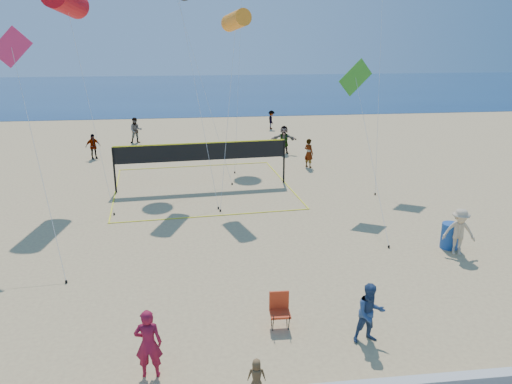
{
  "coord_description": "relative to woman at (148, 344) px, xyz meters",
  "views": [
    {
      "loc": [
        -1.19,
        -11.74,
        7.94
      ],
      "look_at": [
        0.51,
        2.0,
        3.49
      ],
      "focal_mm": 35.0,
      "sensor_mm": 36.0,
      "label": 1
    }
  ],
  "objects": [
    {
      "name": "far_person_0",
      "position": [
        -5.37,
        22.6,
        -0.07
      ],
      "size": [
        1.05,
        0.78,
        1.65
      ],
      "primitive_type": "imported",
      "rotation": [
        0.0,
        0.0,
        0.44
      ],
      "color": "gray",
      "rests_on": "ground"
    },
    {
      "name": "far_person_3",
      "position": [
        -3.1,
        27.28,
        0.05
      ],
      "size": [
        1.02,
        0.85,
        1.9
      ],
      "primitive_type": "imported",
      "rotation": [
        0.0,
        0.0,
        0.14
      ],
      "color": "gray",
      "rests_on": "ground"
    },
    {
      "name": "camp_chair",
      "position": [
        3.46,
        1.72,
        -0.31
      ],
      "size": [
        0.57,
        0.7,
        1.14
      ],
      "rotation": [
        0.0,
        0.0,
        -0.02
      ],
      "color": "red",
      "rests_on": "ground"
    },
    {
      "name": "far_person_2",
      "position": [
        8.15,
        18.74,
        -0.0
      ],
      "size": [
        0.73,
        0.78,
        1.78
      ],
      "primitive_type": "imported",
      "rotation": [
        0.0,
        0.0,
        2.2
      ],
      "color": "gray",
      "rests_on": "ground"
    },
    {
      "name": "far_person_4",
      "position": [
        7.82,
        31.62,
        -0.1
      ],
      "size": [
        0.64,
        1.05,
        1.59
      ],
      "primitive_type": "imported",
      "rotation": [
        0.0,
        0.0,
        1.52
      ],
      "color": "gray",
      "rests_on": "ground"
    },
    {
      "name": "bystander_b",
      "position": [
        10.86,
        5.66,
        -0.0
      ],
      "size": [
        1.31,
        1.0,
        1.79
      ],
      "primitive_type": "imported",
      "rotation": [
        0.0,
        0.0,
        -0.33
      ],
      "color": "#CCB188",
      "rests_on": "ground"
    },
    {
      "name": "volleyball_net",
      "position": [
        1.58,
        15.31,
        0.79
      ],
      "size": [
        9.87,
        9.73,
        2.45
      ],
      "rotation": [
        0.0,
        0.0,
        0.08
      ],
      "color": "black",
      "rests_on": "ground"
    },
    {
      "name": "bystander_a",
      "position": [
        5.71,
        0.72,
        -0.05
      ],
      "size": [
        0.87,
        0.71,
        1.69
      ],
      "primitive_type": "imported",
      "rotation": [
        0.0,
        0.0,
        0.08
      ],
      "color": "navy",
      "rests_on": "ground"
    },
    {
      "name": "ocean",
      "position": [
        2.48,
        63.35,
        -0.88
      ],
      "size": [
        140.0,
        50.0,
        0.03
      ],
      "primitive_type": "cube",
      "color": "navy",
      "rests_on": "ground"
    },
    {
      "name": "kite_4",
      "position": [
        8.78,
        12.25,
        4.78
      ],
      "size": [
        1.74,
        6.29,
        6.82
      ],
      "rotation": [
        0.0,
        0.0,
        0.43
      ],
      "color": "#309027",
      "rests_on": "ground"
    },
    {
      "name": "trash_barrel",
      "position": [
        10.85,
        6.24,
        -0.4
      ],
      "size": [
        0.75,
        0.75,
        1.0
      ],
      "primitive_type": "cylinder",
      "rotation": [
        0.0,
        0.0,
        -0.15
      ],
      "color": "#164494",
      "rests_on": "ground"
    },
    {
      "name": "ground",
      "position": [
        2.48,
        1.35,
        -0.9
      ],
      "size": [
        120.0,
        120.0,
        0.0
      ],
      "primitive_type": "plane",
      "color": "tan",
      "rests_on": "ground"
    },
    {
      "name": "kite_3",
      "position": [
        -5.23,
        9.53,
        6.08
      ],
      "size": [
        3.03,
        4.86,
        8.18
      ],
      "rotation": [
        0.0,
        0.0,
        0.23
      ],
      "color": "#CE265E",
      "rests_on": "ground"
    },
    {
      "name": "toddler",
      "position": [
        2.39,
        -1.63,
        0.11
      ],
      "size": [
        0.43,
        0.31,
        0.81
      ],
      "primitive_type": "imported",
      "rotation": [
        0.0,
        0.0,
        3.02
      ],
      "color": "brown",
      "rests_on": "seawall"
    },
    {
      "name": "far_person_1",
      "position": [
        7.3,
        22.63,
        0.05
      ],
      "size": [
        1.83,
        0.98,
        1.89
      ],
      "primitive_type": "imported",
      "rotation": [
        0.0,
        0.0,
        -0.25
      ],
      "color": "gray",
      "rests_on": "ground"
    },
    {
      "name": "kite_0",
      "position": [
        -4.57,
        15.77,
        8.48
      ],
      "size": [
        2.95,
        5.84,
        10.19
      ],
      "rotation": [
        0.0,
        0.0,
        -0.16
      ],
      "color": "red",
      "rests_on": "ground"
    },
    {
      "name": "kite_2",
      "position": [
        3.42,
        14.57,
        7.57
      ],
      "size": [
        1.83,
        4.25,
        9.01
      ],
      "rotation": [
        0.0,
        0.0,
        0.32
      ],
      "color": "orange",
      "rests_on": "ground"
    },
    {
      "name": "woman",
      "position": [
        0.0,
        0.0,
        0.0
      ],
      "size": [
        0.67,
        0.45,
        1.79
      ],
      "primitive_type": "imported",
      "rotation": [
        0.0,
        0.0,
        3.11
      ],
      "color": "maroon",
      "rests_on": "ground"
    }
  ]
}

